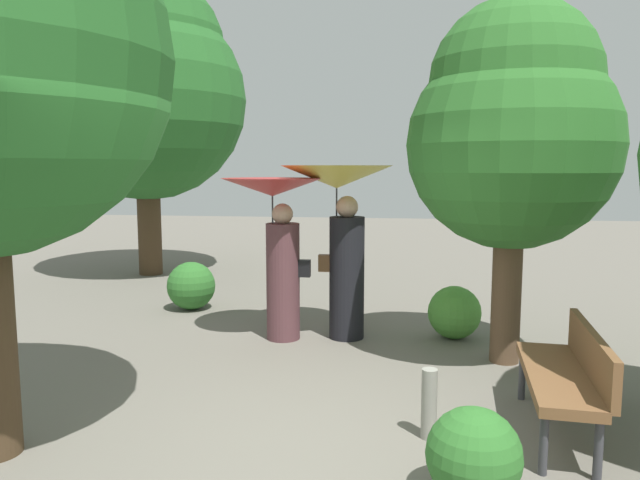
{
  "coord_description": "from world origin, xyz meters",
  "views": [
    {
      "loc": [
        1.04,
        -3.98,
        2.05
      ],
      "look_at": [
        0.0,
        3.36,
        1.14
      ],
      "focal_mm": 33.45,
      "sensor_mm": 36.0,
      "label": 1
    }
  ],
  "objects_px": {
    "park_bench": "(568,371)",
    "person_right": "(340,213)",
    "tree_mid_left": "(145,84)",
    "tree_mid_right": "(513,126)",
    "path_marker_post": "(429,404)",
    "person_left": "(277,227)"
  },
  "relations": [
    {
      "from": "park_bench",
      "to": "person_right",
      "type": "bearing_deg",
      "value": -135.29
    },
    {
      "from": "tree_mid_left",
      "to": "park_bench",
      "type": "bearing_deg",
      "value": -45.31
    },
    {
      "from": "tree_mid_right",
      "to": "park_bench",
      "type": "bearing_deg",
      "value": -84.0
    },
    {
      "from": "park_bench",
      "to": "path_marker_post",
      "type": "bearing_deg",
      "value": -74.36
    },
    {
      "from": "path_marker_post",
      "to": "tree_mid_left",
      "type": "bearing_deg",
      "value": 128.41
    },
    {
      "from": "park_bench",
      "to": "tree_mid_right",
      "type": "distance_m",
      "value": 2.62
    },
    {
      "from": "person_right",
      "to": "park_bench",
      "type": "xyz_separation_m",
      "value": [
        2.0,
        -2.39,
        -1.0
      ]
    },
    {
      "from": "person_right",
      "to": "person_left",
      "type": "bearing_deg",
      "value": 101.19
    },
    {
      "from": "park_bench",
      "to": "tree_mid_left",
      "type": "distance_m",
      "value": 9.16
    },
    {
      "from": "person_right",
      "to": "tree_mid_right",
      "type": "xyz_separation_m",
      "value": [
        1.82,
        -0.65,
        0.95
      ]
    },
    {
      "from": "tree_mid_right",
      "to": "path_marker_post",
      "type": "bearing_deg",
      "value": -113.97
    },
    {
      "from": "person_left",
      "to": "tree_mid_right",
      "type": "xyz_separation_m",
      "value": [
        2.55,
        -0.51,
        1.12
      ]
    },
    {
      "from": "person_right",
      "to": "tree_mid_left",
      "type": "xyz_separation_m",
      "value": [
        -4.06,
        3.74,
        2.07
      ]
    },
    {
      "from": "tree_mid_right",
      "to": "tree_mid_left",
      "type": "bearing_deg",
      "value": 143.23
    },
    {
      "from": "tree_mid_left",
      "to": "tree_mid_right",
      "type": "height_order",
      "value": "tree_mid_left"
    },
    {
      "from": "tree_mid_right",
      "to": "person_right",
      "type": "bearing_deg",
      "value": 160.23
    },
    {
      "from": "person_left",
      "to": "park_bench",
      "type": "height_order",
      "value": "person_left"
    },
    {
      "from": "person_right",
      "to": "path_marker_post",
      "type": "height_order",
      "value": "person_right"
    },
    {
      "from": "person_left",
      "to": "park_bench",
      "type": "xyz_separation_m",
      "value": [
        2.74,
        -2.24,
        -0.84
      ]
    },
    {
      "from": "person_right",
      "to": "tree_mid_right",
      "type": "bearing_deg",
      "value": -110.0
    },
    {
      "from": "park_bench",
      "to": "tree_mid_right",
      "type": "height_order",
      "value": "tree_mid_right"
    },
    {
      "from": "park_bench",
      "to": "path_marker_post",
      "type": "distance_m",
      "value": 1.09
    }
  ]
}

